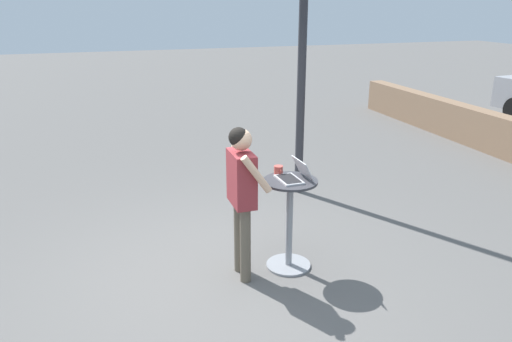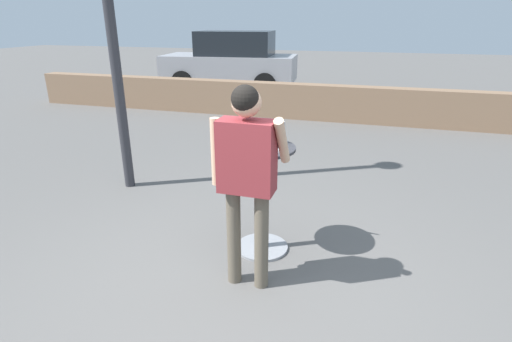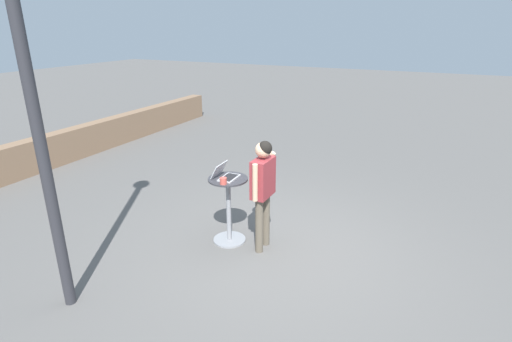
# 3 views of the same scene
# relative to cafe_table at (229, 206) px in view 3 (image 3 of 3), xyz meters

# --- Properties ---
(ground_plane) EXTENTS (50.00, 50.00, 0.00)m
(ground_plane) POSITION_rel_cafe_table_xyz_m (0.02, -0.79, -0.55)
(ground_plane) COLOR #5B5956
(pavement_kerb) EXTENTS (14.09, 0.35, 0.73)m
(pavement_kerb) POSITION_rel_cafe_table_xyz_m (0.02, 5.23, -0.19)
(pavement_kerb) COLOR #84664C
(pavement_kerb) RESTS_ON ground_plane
(cafe_table) EXTENTS (0.56, 0.56, 0.99)m
(cafe_table) POSITION_rel_cafe_table_xyz_m (0.00, 0.00, 0.00)
(cafe_table) COLOR gray
(cafe_table) RESTS_ON ground_plane
(laptop) EXTENTS (0.35, 0.32, 0.21)m
(laptop) POSITION_rel_cafe_table_xyz_m (-0.00, 0.04, 0.49)
(laptop) COLOR #B7BABF
(laptop) RESTS_ON cafe_table
(coffee_mug) EXTENTS (0.13, 0.10, 0.09)m
(coffee_mug) POSITION_rel_cafe_table_xyz_m (-0.21, -0.05, 0.48)
(coffee_mug) COLOR #C14C42
(coffee_mug) RESTS_ON cafe_table
(standing_person) EXTENTS (0.55, 0.35, 1.60)m
(standing_person) POSITION_rel_cafe_table_xyz_m (0.03, -0.53, 0.45)
(standing_person) COLOR brown
(standing_person) RESTS_ON ground_plane
(street_lamp) EXTENTS (0.32, 0.32, 4.48)m
(street_lamp) POSITION_rel_cafe_table_xyz_m (-2.03, 0.96, 2.32)
(street_lamp) COLOR #2D2D33
(street_lamp) RESTS_ON ground_plane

